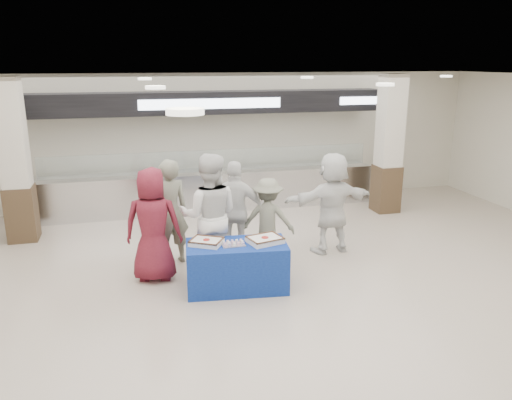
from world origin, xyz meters
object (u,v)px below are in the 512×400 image
object	(u,v)px
display_table	(237,266)
soldier_a	(169,212)
cupcake_tray	(233,243)
civilian_maroon	(153,225)
sheet_cake_left	(206,241)
sheet_cake_right	(265,239)
chef_short	(236,211)
civilian_white	(332,203)
chef_tall	(209,216)
soldier_b	(268,219)

from	to	relation	value
display_table	soldier_a	world-z (taller)	soldier_a
cupcake_tray	civilian_maroon	distance (m)	1.38
sheet_cake_left	sheet_cake_right	distance (m)	0.90
sheet_cake_right	chef_short	bearing A→B (deg)	98.84
display_table	civilian_white	distance (m)	2.41
soldier_a	chef_short	world-z (taller)	soldier_a
cupcake_tray	chef_short	xyz separation A→B (m)	(0.31, 1.23, 0.13)
chef_tall	chef_short	distance (m)	0.79
display_table	soldier_b	size ratio (longest dim) A/B	1.04
sheet_cake_left	cupcake_tray	size ratio (longest dim) A/B	1.66
sheet_cake_right	cupcake_tray	bearing A→B (deg)	177.84
sheet_cake_left	soldier_a	xyz separation A→B (m)	(-0.45, 1.23, 0.14)
soldier_a	chef_tall	xyz separation A→B (m)	(0.60, -0.67, 0.09)
display_table	chef_short	size ratio (longest dim) A/B	0.86
chef_tall	soldier_b	xyz separation A→B (m)	(1.12, 0.45, -0.29)
chef_tall	soldier_b	bearing A→B (deg)	-144.71
chef_tall	soldier_b	distance (m)	1.24
display_table	sheet_cake_right	size ratio (longest dim) A/B	2.65
cupcake_tray	soldier_b	size ratio (longest dim) A/B	0.24
cupcake_tray	soldier_a	xyz separation A→B (m)	(-0.85, 1.35, 0.16)
display_table	cupcake_tray	size ratio (longest dim) A/B	4.40
chef_short	civilian_white	bearing A→B (deg)	-164.37
soldier_a	civilian_white	size ratio (longest dim) A/B	0.99
sheet_cake_left	soldier_b	xyz separation A→B (m)	(1.27, 1.01, -0.05)
civilian_maroon	chef_short	xyz separation A→B (m)	(1.47, 0.50, -0.03)
sheet_cake_right	sheet_cake_left	bearing A→B (deg)	171.07
chef_short	chef_tall	bearing A→B (deg)	62.01
display_table	sheet_cake_left	bearing A→B (deg)	176.06
civilian_maroon	civilian_white	size ratio (longest dim) A/B	0.99
civilian_white	civilian_maroon	bearing A→B (deg)	1.71
sheet_cake_right	chef_short	distance (m)	1.27
cupcake_tray	soldier_b	xyz separation A→B (m)	(0.87, 1.13, -0.03)
display_table	chef_short	world-z (taller)	chef_short
sheet_cake_right	soldier_a	xyz separation A→B (m)	(-1.34, 1.37, 0.14)
chef_tall	soldier_b	world-z (taller)	chef_tall
sheet_cake_right	soldier_b	size ratio (longest dim) A/B	0.39
display_table	chef_tall	xyz separation A→B (m)	(-0.31, 0.65, 0.66)
cupcake_tray	chef_tall	size ratio (longest dim) A/B	0.17
cupcake_tray	soldier_a	bearing A→B (deg)	122.00
cupcake_tray	sheet_cake_right	bearing A→B (deg)	-2.16
display_table	chef_tall	bearing A→B (deg)	122.00
cupcake_tray	chef_short	bearing A→B (deg)	76.03
sheet_cake_left	chef_tall	world-z (taller)	chef_tall
chef_tall	display_table	bearing A→B (deg)	128.96
soldier_b	chef_tall	bearing A→B (deg)	43.39
cupcake_tray	soldier_b	world-z (taller)	soldier_b
cupcake_tray	civilian_maroon	world-z (taller)	civilian_maroon
soldier_a	chef_short	size ratio (longest dim) A/B	1.04
cupcake_tray	civilian_maroon	bearing A→B (deg)	147.91
soldier_b	soldier_a	bearing A→B (deg)	14.35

